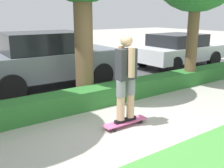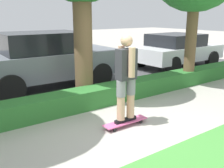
{
  "view_description": "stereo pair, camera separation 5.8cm",
  "coord_description": "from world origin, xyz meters",
  "px_view_note": "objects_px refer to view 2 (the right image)",
  "views": [
    {
      "loc": [
        -3.06,
        -3.77,
        2.23
      ],
      "look_at": [
        0.02,
        0.6,
        0.8
      ],
      "focal_mm": 42.0,
      "sensor_mm": 36.0,
      "label": 1
    },
    {
      "loc": [
        -3.11,
        -3.74,
        2.23
      ],
      "look_at": [
        0.02,
        0.6,
        0.8
      ],
      "focal_mm": 42.0,
      "sensor_mm": 36.0,
      "label": 2
    }
  ],
  "objects_px": {
    "parked_car_middle": "(46,59)",
    "parked_car_rear": "(177,50)",
    "skateboard": "(125,122)",
    "skater_person": "(126,77)"
  },
  "relations": [
    {
      "from": "skateboard",
      "to": "parked_car_middle",
      "type": "distance_m",
      "value": 3.84
    },
    {
      "from": "skateboard",
      "to": "parked_car_middle",
      "type": "bearing_deg",
      "value": 92.22
    },
    {
      "from": "skater_person",
      "to": "parked_car_middle",
      "type": "relative_size",
      "value": 0.39
    },
    {
      "from": "parked_car_middle",
      "to": "parked_car_rear",
      "type": "distance_m",
      "value": 5.83
    },
    {
      "from": "skateboard",
      "to": "parked_car_rear",
      "type": "distance_m",
      "value": 6.77
    },
    {
      "from": "skater_person",
      "to": "parked_car_middle",
      "type": "distance_m",
      "value": 3.76
    },
    {
      "from": "skateboard",
      "to": "parked_car_middle",
      "type": "relative_size",
      "value": 0.23
    },
    {
      "from": "skater_person",
      "to": "parked_car_middle",
      "type": "xyz_separation_m",
      "value": [
        -0.15,
        3.75,
        -0.14
      ]
    },
    {
      "from": "skateboard",
      "to": "skater_person",
      "type": "height_order",
      "value": "skater_person"
    },
    {
      "from": "skateboard",
      "to": "skater_person",
      "type": "distance_m",
      "value": 0.96
    }
  ]
}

